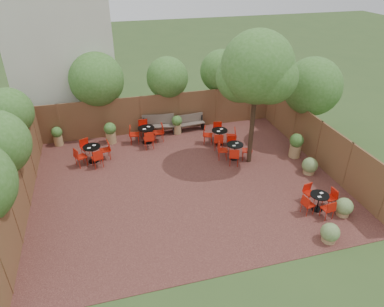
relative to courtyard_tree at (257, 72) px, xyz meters
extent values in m
plane|color=#354F23|center=(-3.14, -0.80, -4.13)|extent=(80.00, 80.00, 0.00)
cube|color=#381916|center=(-3.14, -0.80, -4.12)|extent=(12.00, 10.00, 0.02)
cube|color=brown|center=(-3.14, 4.20, -3.13)|extent=(12.00, 0.08, 2.00)
cube|color=brown|center=(-9.14, -0.80, -3.13)|extent=(0.08, 10.00, 2.00)
cube|color=brown|center=(2.86, -0.80, -3.13)|extent=(0.08, 10.00, 2.00)
cube|color=beige|center=(-7.64, 7.20, -0.13)|extent=(5.00, 4.00, 8.00)
sphere|color=#33621F|center=(-9.74, 2.20, -1.53)|extent=(1.99, 1.99, 1.99)
sphere|color=#33621F|center=(-6.14, 4.90, -1.33)|extent=(2.66, 2.66, 2.66)
sphere|color=#33621F|center=(-2.64, 4.80, -1.49)|extent=(2.13, 2.13, 2.13)
sphere|color=#33621F|center=(0.36, 5.00, -1.44)|extent=(2.29, 2.29, 2.29)
sphere|color=#33621F|center=(3.46, 1.20, -1.32)|extent=(2.71, 2.71, 2.71)
cylinder|color=black|center=(0.01, 0.01, -1.85)|extent=(0.26, 0.26, 4.51)
sphere|color=#33621F|center=(0.01, 0.01, 0.18)|extent=(2.91, 2.91, 2.91)
sphere|color=#33621F|center=(-0.49, 0.41, -0.32)|extent=(2.04, 2.04, 2.04)
sphere|color=#33621F|center=(0.41, -0.39, -0.14)|extent=(2.12, 2.12, 2.12)
cube|color=brown|center=(-3.37, 3.75, -3.64)|extent=(1.69, 0.69, 0.05)
cube|color=brown|center=(-3.37, 3.97, -3.35)|extent=(1.64, 0.33, 0.49)
cube|color=black|center=(-4.11, 3.75, -3.89)|extent=(0.13, 0.50, 0.44)
cube|color=black|center=(-2.63, 3.75, -3.89)|extent=(0.13, 0.50, 0.44)
cube|color=brown|center=(-1.65, 3.75, -3.72)|extent=(1.41, 0.56, 0.05)
cube|color=brown|center=(-1.65, 3.93, -3.47)|extent=(1.38, 0.25, 0.42)
cube|color=black|center=(-2.28, 3.75, -3.93)|extent=(0.10, 0.42, 0.37)
cube|color=black|center=(-1.03, 3.75, -3.93)|extent=(0.10, 0.42, 0.37)
cylinder|color=black|center=(-0.54, 0.40, -4.10)|extent=(0.44, 0.44, 0.03)
cylinder|color=black|center=(-0.54, 0.40, -3.74)|extent=(0.05, 0.05, 0.69)
cylinder|color=black|center=(-0.54, 0.40, -3.39)|extent=(0.75, 0.75, 0.03)
cube|color=white|center=(-0.42, 0.48, -3.36)|extent=(0.16, 0.13, 0.01)
cube|color=white|center=(-0.64, 0.28, -3.36)|extent=(0.16, 0.13, 0.01)
cylinder|color=black|center=(1.05, -3.83, -4.10)|extent=(0.39, 0.39, 0.03)
cylinder|color=black|center=(1.05, -3.83, -3.78)|extent=(0.04, 0.04, 0.62)
cylinder|color=black|center=(1.05, -3.83, -3.46)|extent=(0.67, 0.67, 0.03)
cube|color=white|center=(1.15, -3.76, -3.44)|extent=(0.13, 0.10, 0.01)
cube|color=white|center=(0.96, -3.94, -3.44)|extent=(0.13, 0.10, 0.01)
cylinder|color=black|center=(-6.74, 1.83, -4.10)|extent=(0.45, 0.45, 0.03)
cylinder|color=black|center=(-6.74, 1.83, -3.73)|extent=(0.05, 0.05, 0.71)
cylinder|color=black|center=(-6.74, 1.83, -3.37)|extent=(0.77, 0.77, 0.03)
cube|color=white|center=(-6.62, 1.91, -3.35)|extent=(0.17, 0.14, 0.02)
cube|color=white|center=(-6.84, 1.71, -3.35)|extent=(0.17, 0.14, 0.02)
cylinder|color=black|center=(-4.13, 3.00, -4.09)|extent=(0.47, 0.47, 0.03)
cylinder|color=black|center=(-4.13, 3.00, -3.71)|extent=(0.05, 0.05, 0.75)
cylinder|color=black|center=(-4.13, 3.00, -3.32)|extent=(0.82, 0.82, 0.03)
cube|color=white|center=(-4.00, 3.09, -3.30)|extent=(0.15, 0.11, 0.02)
cube|color=white|center=(-4.24, 2.87, -3.30)|extent=(0.15, 0.11, 0.02)
cylinder|color=black|center=(-0.75, 1.91, -4.10)|extent=(0.45, 0.45, 0.03)
cylinder|color=black|center=(-0.75, 1.91, -3.74)|extent=(0.05, 0.05, 0.71)
cylinder|color=black|center=(-0.75, 1.91, -3.37)|extent=(0.77, 0.77, 0.03)
cube|color=white|center=(-0.62, 1.99, -3.35)|extent=(0.16, 0.13, 0.02)
cube|color=white|center=(-0.85, 1.79, -3.35)|extent=(0.16, 0.13, 0.02)
cylinder|color=#99784C|center=(-5.83, 3.45, -3.83)|extent=(0.49, 0.49, 0.56)
sphere|color=#33621F|center=(-5.83, 3.45, -3.34)|extent=(0.58, 0.58, 0.58)
cylinder|color=#99784C|center=(-2.46, 3.62, -3.86)|extent=(0.44, 0.44, 0.51)
sphere|color=#33621F|center=(-2.46, 3.62, -3.41)|extent=(0.53, 0.53, 0.53)
cylinder|color=#99784C|center=(-8.32, 3.90, -3.86)|extent=(0.43, 0.43, 0.49)
sphere|color=#33621F|center=(-8.32, 3.90, -3.42)|extent=(0.52, 0.52, 0.52)
cylinder|color=#99784C|center=(2.20, -0.15, -3.81)|extent=(0.52, 0.52, 0.59)
sphere|color=#33621F|center=(2.20, -0.15, -3.28)|extent=(0.62, 0.62, 0.62)
cylinder|color=#99784C|center=(1.76, -4.32, -4.01)|extent=(0.45, 0.45, 0.21)
sphere|color=#5E783E|center=(1.76, -4.32, -3.75)|extent=(0.62, 0.62, 0.62)
cylinder|color=#99784C|center=(0.51, -5.34, -4.01)|extent=(0.45, 0.45, 0.20)
sphere|color=#5E783E|center=(0.51, -5.34, -3.76)|extent=(0.61, 0.61, 0.61)
cylinder|color=#99784C|center=(2.08, -1.57, -4.00)|extent=(0.48, 0.48, 0.22)
sphere|color=#5E783E|center=(2.08, -1.57, -3.73)|extent=(0.66, 0.66, 0.66)
camera|label=1|loc=(-6.04, -12.41, 4.06)|focal=32.88mm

